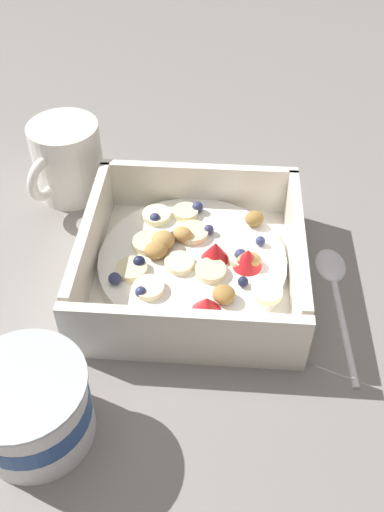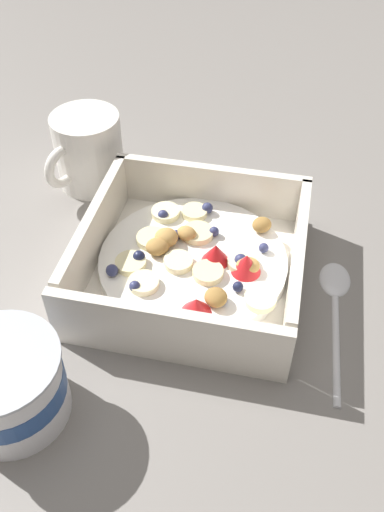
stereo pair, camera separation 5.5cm
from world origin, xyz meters
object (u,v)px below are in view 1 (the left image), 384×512
Objects in this scene: fruit_bowl at (193,263)px; spoon at (335,281)px; yogurt_cup at (31,407)px; coffee_mug at (67,160)px.

fruit_bowl is 1.24× the size of spoon.
yogurt_cup is (0.11, 0.18, 0.02)m from fruit_bowl.
fruit_bowl is at bearing 139.78° from coffee_mug.
fruit_bowl reaches higher than spoon.
fruit_bowl is 0.21m from coffee_mug.
spoon is 0.32m from yogurt_cup.
coffee_mug reaches higher than fruit_bowl.
spoon is at bearing -179.93° from fruit_bowl.
coffee_mug is (0.04, -0.31, 0.01)m from yogurt_cup.
yogurt_cup is at bearing 57.92° from fruit_bowl.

